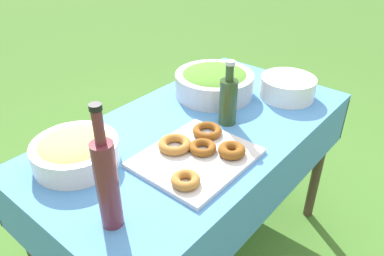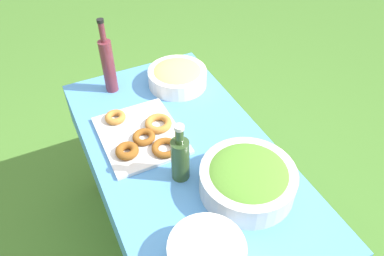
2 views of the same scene
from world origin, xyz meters
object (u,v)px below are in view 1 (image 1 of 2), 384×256
object	(u,v)px
salad_bowl	(214,82)
wine_bottle	(107,182)
plate_stack	(288,87)
donut_platter	(197,153)
pasta_bowl	(75,150)
olive_oil_bottle	(228,100)

from	to	relation	value
salad_bowl	wine_bottle	size ratio (longest dim) A/B	0.94
plate_stack	donut_platter	bearing A→B (deg)	-1.34
pasta_bowl	salad_bowl	bearing A→B (deg)	176.71
donut_platter	wine_bottle	distance (m)	0.42
donut_platter	plate_stack	size ratio (longest dim) A/B	1.67
pasta_bowl	donut_platter	xyz separation A→B (m)	(-0.29, 0.30, -0.03)
olive_oil_bottle	wine_bottle	world-z (taller)	wine_bottle
wine_bottle	donut_platter	bearing A→B (deg)	-177.93
salad_bowl	wine_bottle	xyz separation A→B (m)	(0.83, 0.27, 0.09)
donut_platter	olive_oil_bottle	xyz separation A→B (m)	(-0.27, -0.06, 0.09)
salad_bowl	olive_oil_bottle	distance (m)	0.26
donut_platter	olive_oil_bottle	world-z (taller)	olive_oil_bottle
donut_platter	plate_stack	xyz separation A→B (m)	(-0.63, 0.01, 0.03)
plate_stack	pasta_bowl	bearing A→B (deg)	-18.85
salad_bowl	plate_stack	xyz separation A→B (m)	(-0.19, 0.27, -0.02)
salad_bowl	wine_bottle	distance (m)	0.88
pasta_bowl	plate_stack	bearing A→B (deg)	161.15
wine_bottle	pasta_bowl	bearing A→B (deg)	-108.27
salad_bowl	pasta_bowl	distance (m)	0.73
pasta_bowl	donut_platter	bearing A→B (deg)	134.19
wine_bottle	salad_bowl	bearing A→B (deg)	-161.86
donut_platter	plate_stack	distance (m)	0.63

